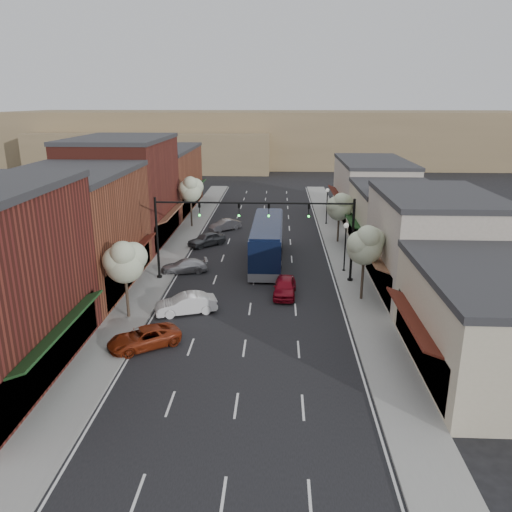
# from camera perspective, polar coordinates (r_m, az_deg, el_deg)

# --- Properties ---
(ground) EXTENTS (160.00, 160.00, 0.00)m
(ground) POSITION_cam_1_polar(r_m,az_deg,el_deg) (34.52, -0.89, -7.39)
(ground) COLOR black
(ground) RESTS_ON ground
(sidewalk_left) EXTENTS (2.80, 73.00, 0.15)m
(sidewalk_left) POSITION_cam_1_polar(r_m,az_deg,el_deg) (52.85, -8.80, 1.37)
(sidewalk_left) COLOR gray
(sidewalk_left) RESTS_ON ground
(sidewalk_right) EXTENTS (2.80, 73.00, 0.15)m
(sidewalk_right) POSITION_cam_1_polar(r_m,az_deg,el_deg) (52.23, 9.59, 1.14)
(sidewalk_right) COLOR gray
(sidewalk_right) RESTS_ON ground
(curb_left) EXTENTS (0.25, 73.00, 0.17)m
(curb_left) POSITION_cam_1_polar(r_m,az_deg,el_deg) (52.59, -7.31, 1.36)
(curb_left) COLOR gray
(curb_left) RESTS_ON ground
(curb_right) EXTENTS (0.25, 73.00, 0.17)m
(curb_right) POSITION_cam_1_polar(r_m,az_deg,el_deg) (52.07, 8.06, 1.17)
(curb_right) COLOR gray
(curb_right) RESTS_ON ground
(bldg_left_midnear) EXTENTS (10.14, 14.10, 9.40)m
(bldg_left_midnear) POSITION_cam_1_polar(r_m,az_deg,el_deg) (41.81, -20.28, 2.72)
(bldg_left_midnear) COLOR brown
(bldg_left_midnear) RESTS_ON ground
(bldg_left_midfar) EXTENTS (10.14, 14.10, 10.90)m
(bldg_left_midfar) POSITION_cam_1_polar(r_m,az_deg,el_deg) (54.54, -14.83, 7.24)
(bldg_left_midfar) COLOR maroon
(bldg_left_midfar) RESTS_ON ground
(bldg_left_far) EXTENTS (10.14, 18.10, 8.40)m
(bldg_left_far) POSITION_cam_1_polar(r_m,az_deg,el_deg) (69.97, -10.92, 8.60)
(bldg_left_far) COLOR brown
(bldg_left_far) RESTS_ON ground
(bldg_right_near) EXTENTS (9.14, 12.10, 5.90)m
(bldg_right_near) POSITION_cam_1_polar(r_m,az_deg,el_deg) (30.18, 25.45, -6.90)
(bldg_right_near) COLOR beige
(bldg_right_near) RESTS_ON ground
(bldg_right_midnear) EXTENTS (9.14, 12.10, 7.90)m
(bldg_right_midnear) POSITION_cam_1_polar(r_m,az_deg,el_deg) (40.50, 19.39, 1.27)
(bldg_right_midnear) COLOR #BBAEA1
(bldg_right_midnear) RESTS_ON ground
(bldg_right_midfar) EXTENTS (9.14, 12.10, 6.40)m
(bldg_right_midfar) POSITION_cam_1_polar(r_m,az_deg,el_deg) (51.91, 15.65, 4.16)
(bldg_right_midfar) COLOR beige
(bldg_right_midfar) RESTS_ON ground
(bldg_right_far) EXTENTS (9.14, 16.10, 7.40)m
(bldg_right_far) POSITION_cam_1_polar(r_m,az_deg,el_deg) (65.27, 13.05, 7.41)
(bldg_right_far) COLOR #BBAEA1
(bldg_right_far) RESTS_ON ground
(hill_far) EXTENTS (120.00, 30.00, 12.00)m
(hill_far) POSITION_cam_1_polar(r_m,az_deg,el_deg) (121.60, 1.71, 13.38)
(hill_far) COLOR #7A6647
(hill_far) RESTS_ON ground
(hill_near) EXTENTS (50.00, 20.00, 8.00)m
(hill_near) POSITION_cam_1_polar(r_m,az_deg,el_deg) (113.05, -11.45, 11.73)
(hill_near) COLOR #7A6647
(hill_near) RESTS_ON ground
(signal_mast_right) EXTENTS (8.22, 0.46, 7.00)m
(signal_mast_right) POSITION_cam_1_polar(r_m,az_deg,el_deg) (40.67, 7.71, 3.22)
(signal_mast_right) COLOR black
(signal_mast_right) RESTS_ON ground
(signal_mast_left) EXTENTS (8.22, 0.46, 7.00)m
(signal_mast_left) POSITION_cam_1_polar(r_m,az_deg,el_deg) (41.20, -8.09, 3.39)
(signal_mast_left) COLOR black
(signal_mast_left) RESTS_ON ground
(tree_right_near) EXTENTS (2.85, 2.65, 5.95)m
(tree_right_near) POSITION_cam_1_polar(r_m,az_deg,el_deg) (37.18, 12.41, 1.35)
(tree_right_near) COLOR #47382B
(tree_right_near) RESTS_ON ground
(tree_right_far) EXTENTS (2.85, 2.65, 5.43)m
(tree_right_far) POSITION_cam_1_polar(r_m,az_deg,el_deg) (52.68, 9.56, 5.67)
(tree_right_far) COLOR #47382B
(tree_right_far) RESTS_ON ground
(tree_left_near) EXTENTS (2.85, 2.65, 5.69)m
(tree_left_near) POSITION_cam_1_polar(r_m,az_deg,el_deg) (34.41, -14.78, -0.52)
(tree_left_near) COLOR #47382B
(tree_left_near) RESTS_ON ground
(tree_left_far) EXTENTS (2.85, 2.65, 6.13)m
(tree_left_far) POSITION_cam_1_polar(r_m,az_deg,el_deg) (58.96, -7.48, 7.61)
(tree_left_far) COLOR #47382B
(tree_left_far) RESTS_ON ground
(lamp_post_near) EXTENTS (0.44, 0.44, 4.44)m
(lamp_post_near) POSITION_cam_1_polar(r_m,az_deg,el_deg) (43.72, 10.20, 1.91)
(lamp_post_near) COLOR black
(lamp_post_near) RESTS_ON ground
(lamp_post_far) EXTENTS (0.44, 0.44, 4.44)m
(lamp_post_far) POSITION_cam_1_polar(r_m,az_deg,el_deg) (60.67, 8.13, 6.32)
(lamp_post_far) COLOR black
(lamp_post_far) RESTS_ON ground
(coach_bus) EXTENTS (2.92, 12.55, 3.82)m
(coach_bus) POSITION_cam_1_polar(r_m,az_deg,el_deg) (46.20, 1.29, 1.71)
(coach_bus) COLOR black
(coach_bus) RESTS_ON ground
(red_hatchback) EXTENTS (1.92, 4.23, 1.41)m
(red_hatchback) POSITION_cam_1_polar(r_m,az_deg,el_deg) (38.56, 3.30, -3.55)
(red_hatchback) COLOR maroon
(red_hatchback) RESTS_ON ground
(parked_car_a) EXTENTS (4.81, 4.14, 1.23)m
(parked_car_a) POSITION_cam_1_polar(r_m,az_deg,el_deg) (31.55, -12.69, -9.11)
(parked_car_a) COLOR maroon
(parked_car_a) RESTS_ON ground
(parked_car_b) EXTENTS (4.57, 2.83, 1.42)m
(parked_car_b) POSITION_cam_1_polar(r_m,az_deg,el_deg) (35.72, -8.02, -5.44)
(parked_car_b) COLOR white
(parked_car_b) RESTS_ON ground
(parked_car_c) EXTENTS (4.34, 2.53, 1.18)m
(parked_car_c) POSITION_cam_1_polar(r_m,az_deg,el_deg) (44.10, -8.18, -1.13)
(parked_car_c) COLOR #A5A5AA
(parked_car_c) RESTS_ON ground
(parked_car_d) EXTENTS (4.16, 4.08, 1.41)m
(parked_car_d) POSITION_cam_1_polar(r_m,az_deg,el_deg) (51.93, -5.65, 1.94)
(parked_car_d) COLOR #505357
(parked_car_d) RESTS_ON ground
(parked_car_e) EXTENTS (3.80, 3.37, 1.25)m
(parked_car_e) POSITION_cam_1_polar(r_m,az_deg,el_deg) (58.09, -3.57, 3.56)
(parked_car_e) COLOR #9C9CA1
(parked_car_e) RESTS_ON ground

